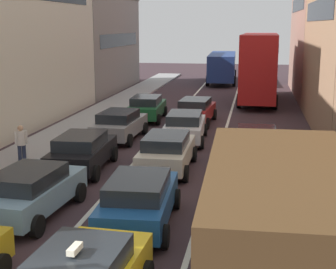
# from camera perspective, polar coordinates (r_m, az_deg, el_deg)

# --- Properties ---
(sidewalk_left) EXTENTS (2.60, 64.00, 0.14)m
(sidewalk_left) POSITION_cam_1_polar(r_m,az_deg,el_deg) (28.92, -10.44, 0.83)
(sidewalk_left) COLOR #9A9A9A
(sidewalk_left) RESTS_ON ground
(lane_stripe_left) EXTENTS (0.16, 60.00, 0.01)m
(lane_stripe_left) POSITION_cam_1_polar(r_m,az_deg,el_deg) (27.62, -0.65, 0.36)
(lane_stripe_left) COLOR silver
(lane_stripe_left) RESTS_ON ground
(lane_stripe_right) EXTENTS (0.16, 60.00, 0.01)m
(lane_stripe_right) POSITION_cam_1_polar(r_m,az_deg,el_deg) (27.22, 6.41, 0.11)
(lane_stripe_right) COLOR silver
(lane_stripe_right) RESTS_ON ground
(removalist_box_truck) EXTENTS (2.86, 7.76, 3.58)m
(removalist_box_truck) POSITION_cam_1_polar(r_m,az_deg,el_deg) (9.42, 12.20, -11.29)
(removalist_box_truck) COLOR navy
(removalist_box_truck) RESTS_ON ground
(sedan_centre_lane_second) EXTENTS (2.23, 4.38, 1.49)m
(sedan_centre_lane_second) POSITION_cam_1_polar(r_m,az_deg,el_deg) (14.62, -3.31, -7.34)
(sedan_centre_lane_second) COLOR #194C8C
(sedan_centre_lane_second) RESTS_ON ground
(wagon_left_lane_second) EXTENTS (2.29, 4.41, 1.49)m
(wagon_left_lane_second) POSITION_cam_1_polar(r_m,az_deg,el_deg) (15.88, -15.24, -6.16)
(wagon_left_lane_second) COLOR #759EB7
(wagon_left_lane_second) RESTS_ON ground
(hatchback_centre_lane_third) EXTENTS (2.10, 4.32, 1.49)m
(hatchback_centre_lane_third) POSITION_cam_1_polar(r_m,az_deg,el_deg) (20.06, -0.14, -1.88)
(hatchback_centre_lane_third) COLOR beige
(hatchback_centre_lane_third) RESTS_ON ground
(sedan_left_lane_third) EXTENTS (2.20, 4.37, 1.49)m
(sedan_left_lane_third) POSITION_cam_1_polar(r_m,az_deg,el_deg) (20.34, -9.68, -1.86)
(sedan_left_lane_third) COLOR black
(sedan_left_lane_third) RESTS_ON ground
(coupe_centre_lane_fourth) EXTENTS (2.22, 4.38, 1.49)m
(coupe_centre_lane_fourth) POSITION_cam_1_polar(r_m,az_deg,el_deg) (25.01, 1.92, 0.95)
(coupe_centre_lane_fourth) COLOR silver
(coupe_centre_lane_fourth) RESTS_ON ground
(sedan_left_lane_fourth) EXTENTS (2.20, 4.37, 1.49)m
(sedan_left_lane_fourth) POSITION_cam_1_polar(r_m,az_deg,el_deg) (25.57, -5.50, 1.15)
(sedan_left_lane_fourth) COLOR gray
(sedan_left_lane_fourth) RESTS_ON ground
(sedan_centre_lane_fifth) EXTENTS (2.27, 4.40, 1.49)m
(sedan_centre_lane_fifth) POSITION_cam_1_polar(r_m,az_deg,el_deg) (29.73, 3.12, 2.75)
(sedan_centre_lane_fifth) COLOR #A51E1E
(sedan_centre_lane_fifth) RESTS_ON ground
(sedan_left_lane_fifth) EXTENTS (2.20, 4.37, 1.49)m
(sedan_left_lane_fifth) POSITION_cam_1_polar(r_m,az_deg,el_deg) (30.78, -2.42, 3.09)
(sedan_left_lane_fifth) COLOR #19592D
(sedan_left_lane_fifth) RESTS_ON ground
(sedan_right_lane_behind_truck) EXTENTS (2.24, 4.39, 1.49)m
(sedan_right_lane_behind_truck) POSITION_cam_1_polar(r_m,az_deg,el_deg) (16.21, 9.84, -5.52)
(sedan_right_lane_behind_truck) COLOR #B29319
(sedan_right_lane_behind_truck) RESTS_ON ground
(wagon_right_lane_far) EXTENTS (2.11, 4.32, 1.49)m
(wagon_right_lane_far) POSITION_cam_1_polar(r_m,az_deg,el_deg) (21.46, 9.93, -1.13)
(wagon_right_lane_far) COLOR #194C8C
(wagon_right_lane_far) RESTS_ON ground
(bus_mid_queue_primary) EXTENTS (2.97, 10.55, 5.06)m
(bus_mid_queue_primary) POSITION_cam_1_polar(r_m,az_deg,el_deg) (38.53, 10.27, 7.80)
(bus_mid_queue_primary) COLOR #B21919
(bus_mid_queue_primary) RESTS_ON ground
(bus_far_queue_secondary) EXTENTS (3.07, 10.58, 2.90)m
(bus_far_queue_secondary) POSITION_cam_1_polar(r_m,az_deg,el_deg) (51.48, 6.15, 7.80)
(bus_far_queue_secondary) COLOR navy
(bus_far_queue_secondary) RESTS_ON ground
(pedestrian_near_kerb) EXTENTS (0.43, 0.39, 1.66)m
(pedestrian_near_kerb) POSITION_cam_1_polar(r_m,az_deg,el_deg) (21.79, -16.24, -0.83)
(pedestrian_near_kerb) COLOR #262D47
(pedestrian_near_kerb) RESTS_ON ground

